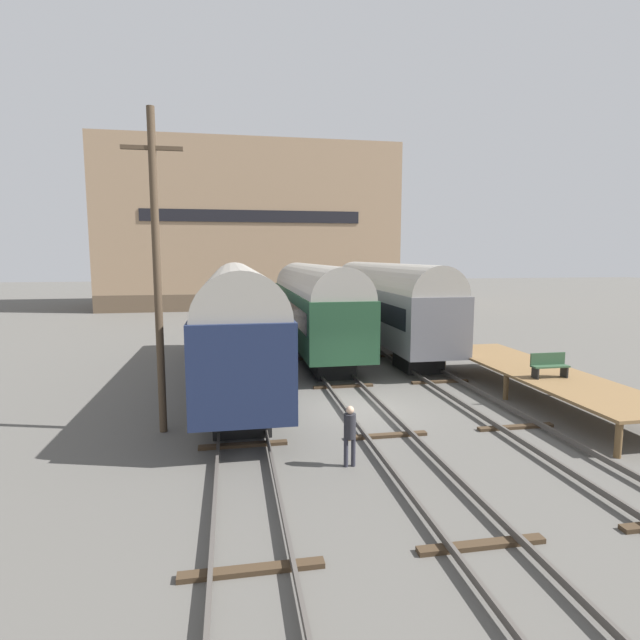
{
  "coord_description": "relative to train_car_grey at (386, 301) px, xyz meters",
  "views": [
    {
      "loc": [
        -4.66,
        -17.29,
        5.58
      ],
      "look_at": [
        0.0,
        8.63,
        2.2
      ],
      "focal_mm": 28.0,
      "sensor_mm": 36.0,
      "label": 1
    }
  ],
  "objects": [
    {
      "name": "warehouse_building",
      "position": [
        -6.68,
        30.31,
        5.76
      ],
      "size": [
        31.32,
        14.01,
        17.41
      ],
      "color": "brown",
      "rests_on": "ground"
    },
    {
      "name": "train_car_navy",
      "position": [
        -8.79,
        -6.25,
        0.02
      ],
      "size": [
        2.96,
        18.04,
        5.21
      ],
      "color": "black",
      "rests_on": "ground"
    },
    {
      "name": "bench",
      "position": [
        2.53,
        -11.84,
        -1.36
      ],
      "size": [
        1.4,
        0.4,
        0.91
      ],
      "color": "#2D4C33",
      "rests_on": "station_platform"
    },
    {
      "name": "track_right",
      "position": [
        -0.0,
        -10.89,
        -2.81
      ],
      "size": [
        2.6,
        60.0,
        0.26
      ],
      "color": "#4C4742",
      "rests_on": "ground"
    },
    {
      "name": "ground_plane",
      "position": [
        -4.39,
        -10.89,
        -2.95
      ],
      "size": [
        200.0,
        200.0,
        0.0
      ],
      "primitive_type": "plane",
      "color": "#56544F"
    },
    {
      "name": "track_left",
      "position": [
        -8.79,
        -10.89,
        -2.81
      ],
      "size": [
        2.6,
        60.0,
        0.26
      ],
      "color": "#4C4742",
      "rests_on": "ground"
    },
    {
      "name": "train_car_grey",
      "position": [
        0.0,
        0.0,
        0.0
      ],
      "size": [
        2.93,
        16.0,
        5.18
      ],
      "color": "black",
      "rests_on": "ground"
    },
    {
      "name": "track_middle",
      "position": [
        -4.39,
        -10.89,
        -2.81
      ],
      "size": [
        2.6,
        60.0,
        0.26
      ],
      "color": "#4C4742",
      "rests_on": "ground"
    },
    {
      "name": "station_platform",
      "position": [
        2.88,
        -10.78,
        -1.93
      ],
      "size": [
        3.13,
        11.85,
        1.1
      ],
      "color": "brown",
      "rests_on": "ground"
    },
    {
      "name": "person_worker",
      "position": [
        -6.03,
        -15.8,
        -1.95
      ],
      "size": [
        0.32,
        0.32,
        1.66
      ],
      "color": "#282833",
      "rests_on": "ground"
    },
    {
      "name": "utility_pole",
      "position": [
        -11.27,
        -12.13,
        2.21
      ],
      "size": [
        1.8,
        0.24,
        9.98
      ],
      "color": "#473828",
      "rests_on": "ground"
    },
    {
      "name": "train_car_green",
      "position": [
        -4.39,
        -0.54,
        -0.05
      ],
      "size": [
        3.06,
        15.36,
        5.14
      ],
      "color": "black",
      "rests_on": "ground"
    }
  ]
}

